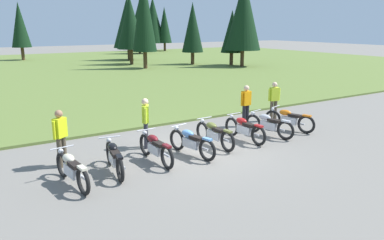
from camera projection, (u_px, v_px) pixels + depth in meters
name	position (u px, v px, depth m)	size (l,w,h in m)	color
ground_plane	(202.00, 151.00, 12.25)	(140.00, 140.00, 0.00)	slate
grass_moorland	(44.00, 71.00, 33.22)	(80.00, 44.00, 0.10)	#5B7033
forest_treeline	(122.00, 21.00, 43.38)	(42.91, 29.26, 8.87)	#47331E
motorcycle_cream	(72.00, 169.00, 9.48)	(0.62, 2.10, 0.88)	black
motorcycle_black	(114.00, 157.00, 10.33)	(0.62, 2.09, 0.88)	black
motorcycle_maroon	(155.00, 148.00, 11.14)	(0.62, 2.10, 0.88)	black
motorcycle_sky_blue	(191.00, 142.00, 11.70)	(0.69, 2.08, 0.88)	black
motorcycle_olive	(214.00, 134.00, 12.60)	(0.62, 2.10, 0.88)	black
motorcycle_red	(244.00, 128.00, 13.23)	(0.62, 2.10, 0.88)	black
motorcycle_silver	(269.00, 124.00, 13.78)	(0.75, 2.07, 0.88)	black
motorcycle_orange	(289.00, 119.00, 14.53)	(0.86, 2.03, 0.88)	black
rider_in_hivis_vest	(146.00, 120.00, 12.32)	(0.35, 0.51, 1.67)	#2D2D38
rider_with_back_turned	(246.00, 103.00, 14.97)	(0.55, 0.25, 1.67)	black
rider_near_row_end	(274.00, 99.00, 15.85)	(0.54, 0.30, 1.67)	#4C4233
rider_checking_bike	(60.00, 135.00, 10.65)	(0.46, 0.39, 1.67)	#4C4233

